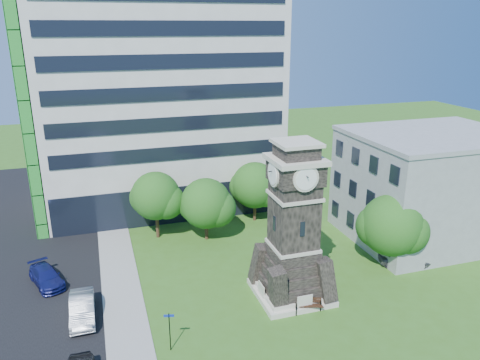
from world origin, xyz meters
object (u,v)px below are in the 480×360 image
object	(u,v)px
car_street_mid	(82,308)
street_sign	(170,327)
car_street_north	(46,277)
park_bench	(308,304)
car_east_lot	(404,258)
clock_tower	(293,232)

from	to	relation	value
car_street_mid	street_sign	distance (m)	7.64
car_street_north	park_bench	xyz separation A→B (m)	(18.43, -9.80, -0.11)
car_street_mid	car_east_lot	world-z (taller)	car_street_mid
car_street_north	park_bench	distance (m)	20.87
car_east_lot	park_bench	size ratio (longest dim) A/B	2.17
car_east_lot	street_sign	distance (m)	22.04
park_bench	car_east_lot	bearing A→B (deg)	38.82
car_street_mid	car_east_lot	xyz separation A→B (m)	(26.78, -0.19, -0.17)
street_sign	car_street_north	bearing A→B (deg)	139.98
car_east_lot	street_sign	bearing A→B (deg)	125.22
car_street_mid	park_bench	world-z (taller)	car_street_mid
clock_tower	park_bench	distance (m)	5.32
clock_tower	car_street_mid	distance (m)	16.11
clock_tower	car_east_lot	bearing A→B (deg)	7.43
park_bench	street_sign	size ratio (longest dim) A/B	0.75
park_bench	car_street_mid	bearing A→B (deg)	-175.33
car_east_lot	park_bench	world-z (taller)	car_east_lot
car_street_north	clock_tower	bearing A→B (deg)	-42.63
car_street_mid	street_sign	size ratio (longest dim) A/B	1.75
car_street_mid	park_bench	bearing A→B (deg)	-14.99
car_east_lot	street_sign	xyz separation A→B (m)	(-21.40, -5.16, 1.09)
clock_tower	car_east_lot	xyz separation A→B (m)	(11.40, 1.49, -4.66)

